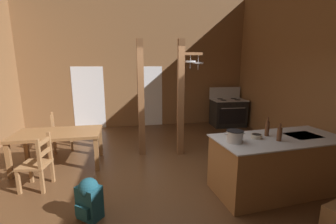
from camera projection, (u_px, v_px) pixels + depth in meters
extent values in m
cube|color=brown|center=(154.00, 184.00, 4.14)|extent=(8.19, 8.71, 0.10)
cube|color=brown|center=(138.00, 63.00, 7.55)|extent=(8.19, 0.14, 4.31)
cube|color=white|center=(89.00, 98.00, 7.41)|extent=(1.00, 0.01, 2.05)
cube|color=white|center=(150.00, 97.00, 7.78)|extent=(0.84, 0.01, 2.05)
cube|color=olive|center=(277.00, 165.00, 3.77)|extent=(2.16, 1.06, 0.92)
cube|color=#B7BABF|center=(280.00, 138.00, 3.67)|extent=(2.23, 1.13, 0.02)
cube|color=black|center=(303.00, 135.00, 3.79)|extent=(0.55, 0.44, 0.00)
cube|color=black|center=(258.00, 175.00, 4.26)|extent=(1.99, 0.20, 0.10)
cube|color=black|center=(228.00, 113.00, 7.85)|extent=(1.13, 0.80, 0.90)
cube|color=black|center=(233.00, 116.00, 7.48)|extent=(0.93, 0.04, 0.52)
cylinder|color=#B7BABF|center=(233.00, 108.00, 7.40)|extent=(0.83, 0.05, 0.02)
cube|color=#B7BABF|center=(229.00, 100.00, 7.75)|extent=(1.17, 0.84, 0.03)
cube|color=#B7BABF|center=(225.00, 93.00, 8.06)|extent=(1.14, 0.08, 0.40)
cylinder|color=black|center=(237.00, 100.00, 7.64)|extent=(0.21, 0.21, 0.01)
cylinder|color=black|center=(224.00, 100.00, 7.56)|extent=(0.21, 0.21, 0.01)
cylinder|color=black|center=(233.00, 99.00, 7.93)|extent=(0.21, 0.21, 0.01)
cylinder|color=black|center=(220.00, 99.00, 7.86)|extent=(0.21, 0.21, 0.01)
cylinder|color=black|center=(243.00, 104.00, 7.43)|extent=(0.05, 0.03, 0.04)
cylinder|color=black|center=(237.00, 104.00, 7.40)|extent=(0.05, 0.03, 0.04)
cylinder|color=black|center=(230.00, 105.00, 7.37)|extent=(0.05, 0.03, 0.04)
cylinder|color=black|center=(224.00, 105.00, 7.33)|extent=(0.05, 0.03, 0.04)
cube|color=brown|center=(181.00, 99.00, 5.16)|extent=(0.14, 0.14, 2.66)
cube|color=brown|center=(190.00, 54.00, 4.98)|extent=(0.55, 0.10, 0.06)
cylinder|color=#B7BABF|center=(190.00, 57.00, 5.00)|extent=(0.01, 0.01, 0.15)
cylinder|color=#B7BABF|center=(190.00, 62.00, 5.01)|extent=(0.24, 0.24, 0.04)
cylinder|color=#B7BABF|center=(190.00, 65.00, 5.03)|extent=(0.02, 0.02, 0.14)
cylinder|color=#B7BABF|center=(198.00, 58.00, 5.03)|extent=(0.01, 0.01, 0.18)
cylinder|color=#B7BABF|center=(198.00, 63.00, 5.05)|extent=(0.24, 0.24, 0.04)
cylinder|color=#B7BABF|center=(198.00, 67.00, 5.06)|extent=(0.02, 0.02, 0.14)
cube|color=brown|center=(141.00, 99.00, 5.16)|extent=(0.14, 0.14, 2.66)
cube|color=#9E7044|center=(332.00, 223.00, 2.86)|extent=(0.11, 0.28, 0.26)
cube|color=olive|center=(58.00, 134.00, 4.64)|extent=(1.70, 0.91, 0.06)
cube|color=olive|center=(26.00, 146.00, 4.95)|extent=(0.08, 0.08, 0.68)
cube|color=olive|center=(100.00, 142.00, 5.24)|extent=(0.08, 0.08, 0.68)
cube|color=olive|center=(9.00, 161.00, 4.20)|extent=(0.08, 0.08, 0.68)
cube|color=olive|center=(97.00, 155.00, 4.49)|extent=(0.08, 0.08, 0.68)
cube|color=#9E7044|center=(35.00, 165.00, 3.84)|extent=(0.49, 0.49, 0.04)
cube|color=#9E7044|center=(18.00, 183.00, 3.69)|extent=(0.06, 0.06, 0.41)
cube|color=#9E7044|center=(31.00, 172.00, 4.06)|extent=(0.06, 0.06, 0.41)
cube|color=#9E7044|center=(40.00, 167.00, 3.65)|extent=(0.06, 0.06, 0.95)
cube|color=#9E7044|center=(51.00, 157.00, 4.03)|extent=(0.06, 0.06, 0.95)
cube|color=#9E7044|center=(43.00, 142.00, 3.76)|extent=(0.09, 0.38, 0.07)
cube|color=#9E7044|center=(45.00, 152.00, 3.80)|extent=(0.09, 0.38, 0.07)
cube|color=#9E7044|center=(62.00, 133.00, 5.60)|extent=(0.54, 0.54, 0.04)
cube|color=#9E7044|center=(71.00, 138.00, 5.90)|extent=(0.06, 0.06, 0.41)
cube|color=#9E7044|center=(72.00, 143.00, 5.56)|extent=(0.06, 0.06, 0.41)
cube|color=#9E7044|center=(54.00, 130.00, 5.68)|extent=(0.06, 0.06, 0.95)
cube|color=#9E7044|center=(54.00, 135.00, 5.35)|extent=(0.06, 0.06, 0.95)
cube|color=#9E7044|center=(52.00, 118.00, 5.44)|extent=(0.13, 0.38, 0.07)
cube|color=#9E7044|center=(53.00, 126.00, 5.48)|extent=(0.13, 0.38, 0.07)
cube|color=#194756|center=(90.00, 202.00, 3.11)|extent=(0.39, 0.37, 0.48)
cube|color=#194756|center=(82.00, 212.00, 3.01)|extent=(0.21, 0.19, 0.17)
cylinder|color=black|center=(101.00, 199.00, 3.17)|extent=(0.06, 0.06, 0.38)
cylinder|color=black|center=(91.00, 196.00, 3.26)|extent=(0.06, 0.06, 0.38)
sphere|color=#194756|center=(88.00, 188.00, 3.06)|extent=(0.38, 0.38, 0.27)
cylinder|color=#B7BABF|center=(235.00, 137.00, 3.45)|extent=(0.25, 0.25, 0.17)
cylinder|color=black|center=(235.00, 131.00, 3.43)|extent=(0.26, 0.26, 0.01)
cylinder|color=#B7BABF|center=(226.00, 134.00, 3.41)|extent=(0.05, 0.02, 0.02)
cylinder|color=#B7BABF|center=(243.00, 133.00, 3.46)|extent=(0.05, 0.02, 0.02)
cylinder|color=#B2A893|center=(257.00, 136.00, 3.64)|extent=(0.18, 0.18, 0.06)
cylinder|color=black|center=(257.00, 134.00, 3.63)|extent=(0.15, 0.15, 0.00)
cylinder|color=#56331E|center=(279.00, 134.00, 3.49)|extent=(0.07, 0.07, 0.21)
cylinder|color=#56331E|center=(280.00, 126.00, 3.46)|extent=(0.03, 0.03, 0.07)
cylinder|color=#56331E|center=(267.00, 129.00, 3.74)|extent=(0.07, 0.07, 0.24)
cylinder|color=#56331E|center=(268.00, 119.00, 3.71)|extent=(0.03, 0.03, 0.08)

